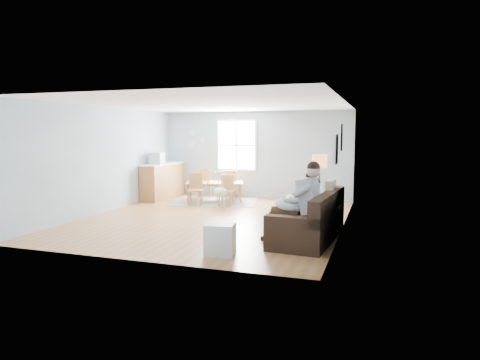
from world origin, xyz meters
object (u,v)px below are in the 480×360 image
(chair_nw, at_px, (204,181))
(monitor, at_px, (157,158))
(chair_se, at_px, (227,188))
(toddler, at_px, (310,197))
(floor_lamp, at_px, (319,167))
(storage_cube, at_px, (220,239))
(chair_ne, at_px, (232,183))
(counter, at_px, (163,181))
(sofa, at_px, (311,223))
(chair_sw, at_px, (196,187))
(baby_swing, at_px, (220,191))
(dining_table, at_px, (215,192))
(father, at_px, (300,200))

(chair_nw, distance_m, monitor, 1.60)
(chair_se, bearing_deg, toddler, -45.98)
(floor_lamp, relative_size, chair_se, 1.81)
(storage_cube, relative_size, chair_nw, 0.57)
(floor_lamp, bearing_deg, toddler, -91.31)
(chair_ne, distance_m, counter, 2.15)
(sofa, height_order, chair_ne, sofa)
(sofa, xyz_separation_m, chair_sw, (-3.73, 2.92, 0.18))
(chair_nw, xyz_separation_m, baby_swing, (1.03, -1.27, -0.10))
(storage_cube, xyz_separation_m, chair_se, (-1.56, 4.61, 0.22))
(storage_cube, distance_m, dining_table, 5.53)
(chair_se, height_order, baby_swing, baby_swing)
(dining_table, relative_size, counter, 0.85)
(monitor, relative_size, baby_swing, 0.33)
(father, bearing_deg, chair_ne, 122.81)
(chair_ne, distance_m, monitor, 2.39)
(sofa, xyz_separation_m, counter, (-5.22, 3.76, 0.23))
(chair_nw, distance_m, baby_swing, 1.64)
(chair_nw, bearing_deg, chair_se, -41.62)
(floor_lamp, bearing_deg, chair_nw, 144.55)
(chair_sw, bearing_deg, monitor, 162.69)
(chair_sw, xyz_separation_m, chair_ne, (0.59, 1.37, -0.01))
(chair_se, relative_size, baby_swing, 0.73)
(chair_nw, height_order, monitor, monitor)
(sofa, xyz_separation_m, father, (-0.17, -0.31, 0.49))
(sofa, height_order, chair_sw, sofa)
(chair_sw, distance_m, monitor, 1.72)
(sofa, xyz_separation_m, dining_table, (-3.42, 3.61, -0.03))
(dining_table, xyz_separation_m, chair_ne, (0.29, 0.68, 0.21))
(sofa, height_order, chair_se, sofa)
(father, xyz_separation_m, monitor, (-5.04, 3.70, 0.46))
(father, xyz_separation_m, storage_cube, (-1.13, -1.19, -0.55))
(counter, bearing_deg, sofa, -35.76)
(floor_lamp, xyz_separation_m, monitor, (-5.16, 2.08, -0.02))
(floor_lamp, bearing_deg, dining_table, 145.71)
(sofa, height_order, storage_cube, sofa)
(father, distance_m, counter, 6.49)
(chair_ne, height_order, counter, counter)
(toddler, relative_size, baby_swing, 0.81)
(toddler, bearing_deg, chair_se, 134.02)
(chair_sw, distance_m, chair_ne, 1.49)
(dining_table, height_order, chair_nw, chair_nw)
(sofa, bearing_deg, chair_sw, 141.90)
(chair_ne, bearing_deg, floor_lamp, -44.01)
(chair_se, bearing_deg, chair_sw, -167.90)
(storage_cube, relative_size, dining_table, 0.32)
(chair_sw, xyz_separation_m, chair_nw, (-0.24, 1.17, 0.03))
(storage_cube, distance_m, monitor, 6.33)
(toddler, height_order, floor_lamp, floor_lamp)
(dining_table, xyz_separation_m, chair_se, (0.56, -0.50, 0.19))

